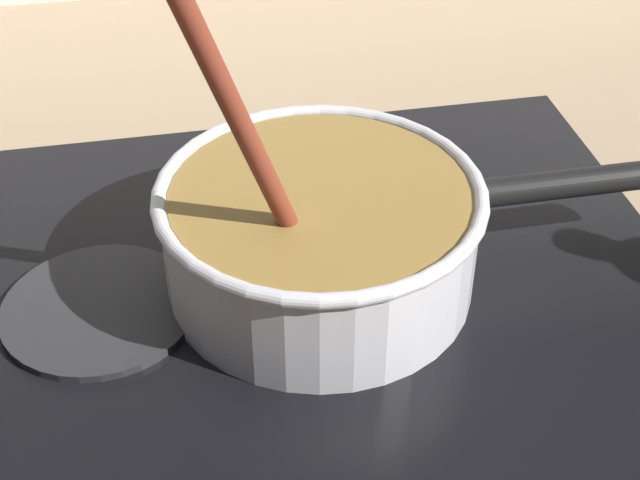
# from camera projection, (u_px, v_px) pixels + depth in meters

# --- Properties ---
(hob_plate) EXTENTS (0.56, 0.48, 0.01)m
(hob_plate) POSITION_uv_depth(u_px,v_px,m) (320.00, 289.00, 0.72)
(hob_plate) COLOR black
(hob_plate) RESTS_ON ground
(burner_ring) EXTENTS (0.16, 0.16, 0.01)m
(burner_ring) POSITION_uv_depth(u_px,v_px,m) (320.00, 279.00, 0.71)
(burner_ring) COLOR #592D0C
(burner_ring) RESTS_ON hob_plate
(spare_burner) EXTENTS (0.14, 0.14, 0.01)m
(spare_burner) POSITION_uv_depth(u_px,v_px,m) (100.00, 308.00, 0.69)
(spare_burner) COLOR #262628
(spare_burner) RESTS_ON hob_plate
(cooking_pan) EXTENTS (0.41, 0.24, 0.34)m
(cooking_pan) POSITION_uv_depth(u_px,v_px,m) (322.00, 234.00, 0.69)
(cooking_pan) COLOR silver
(cooking_pan) RESTS_ON hob_plate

